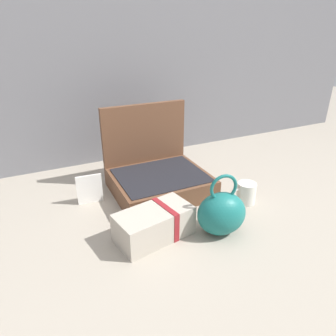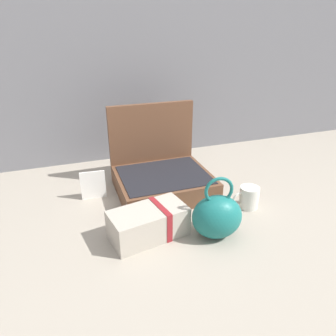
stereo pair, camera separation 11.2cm
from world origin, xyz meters
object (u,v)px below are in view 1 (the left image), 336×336
at_px(teal_pouch_handbag, 221,213).
at_px(coffee_mug, 246,193).
at_px(cream_toiletry_bag, 155,224).
at_px(info_card_left, 90,189).
at_px(open_suitcase, 157,174).

distance_m(teal_pouch_handbag, coffee_mug, 0.24).
relative_size(cream_toiletry_bag, info_card_left, 2.25).
distance_m(open_suitcase, teal_pouch_handbag, 0.39).
bearing_deg(cream_toiletry_bag, open_suitcase, 65.24).
bearing_deg(info_card_left, open_suitcase, 2.46).
height_order(coffee_mug, info_card_left, info_card_left).
bearing_deg(coffee_mug, teal_pouch_handbag, -148.87).
height_order(cream_toiletry_bag, coffee_mug, cream_toiletry_bag).
xyz_separation_m(teal_pouch_handbag, info_card_left, (-0.36, 0.39, -0.02)).
height_order(teal_pouch_handbag, info_card_left, teal_pouch_handbag).
bearing_deg(cream_toiletry_bag, teal_pouch_handbag, -19.76).
height_order(open_suitcase, info_card_left, open_suitcase).
xyz_separation_m(open_suitcase, coffee_mug, (0.27, -0.26, -0.03)).
bearing_deg(info_card_left, teal_pouch_handbag, -43.03).
xyz_separation_m(cream_toiletry_bag, info_card_left, (-0.15, 0.31, 0.01)).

